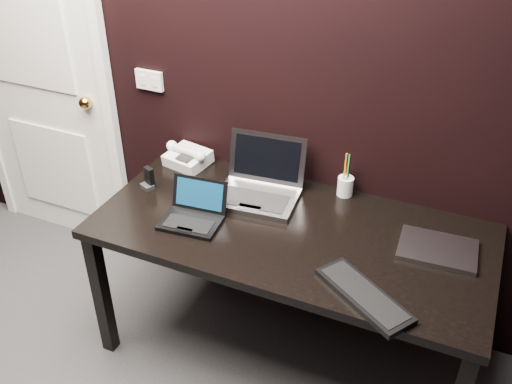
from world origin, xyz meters
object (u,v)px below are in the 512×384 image
at_px(netbook, 193,214).
at_px(pen_cup, 345,185).
at_px(desk, 290,242).
at_px(mobile_phone, 149,180).
at_px(door, 37,73).
at_px(silver_laptop, 259,187).
at_px(ext_keyboard, 364,295).
at_px(desk_phone, 187,157).
at_px(closed_laptop, 438,249).

distance_m(netbook, pen_cup, 0.72).
xyz_separation_m(desk, mobile_phone, (-0.73, 0.03, 0.12)).
height_order(door, silver_laptop, door).
relative_size(ext_keyboard, mobile_phone, 3.88).
bearing_deg(mobile_phone, netbook, -24.76).
bearing_deg(ext_keyboard, desk, 143.78).
bearing_deg(pen_cup, netbook, -139.24).
distance_m(netbook, desk_phone, 0.49).
height_order(door, desk, door).
bearing_deg(closed_laptop, desk, -171.15).
bearing_deg(desk, door, 167.18).
bearing_deg(ext_keyboard, pen_cup, 112.24).
xyz_separation_m(netbook, desk_phone, (-0.26, 0.41, 0.01)).
distance_m(netbook, silver_laptop, 0.35).
relative_size(door, netbook, 7.83).
distance_m(desk, pen_cup, 0.40).
bearing_deg(closed_laptop, silver_laptop, 174.25).
height_order(netbook, pen_cup, pen_cup).
xyz_separation_m(ext_keyboard, closed_laptop, (0.20, 0.38, -0.00)).
bearing_deg(closed_laptop, desk_phone, 171.11).
bearing_deg(door, mobile_phone, -20.72).
bearing_deg(closed_laptop, pen_cup, 151.36).
bearing_deg(pen_cup, desk, -111.33).
height_order(netbook, desk_phone, netbook).
height_order(desk, mobile_phone, mobile_phone).
distance_m(door, closed_laptop, 2.29).
distance_m(silver_laptop, mobile_phone, 0.53).
distance_m(door, mobile_phone, 1.02).
bearing_deg(ext_keyboard, desk_phone, 151.36).
bearing_deg(desk, silver_laptop, 141.77).
distance_m(mobile_phone, pen_cup, 0.93).
height_order(ext_keyboard, mobile_phone, mobile_phone).
bearing_deg(desk, pen_cup, 68.67).
bearing_deg(netbook, pen_cup, 40.76).
xyz_separation_m(ext_keyboard, mobile_phone, (-1.13, 0.32, 0.03)).
xyz_separation_m(netbook, mobile_phone, (-0.32, 0.15, 0.01)).
bearing_deg(pen_cup, door, 179.14).
height_order(desk, pen_cup, pen_cup).
bearing_deg(silver_laptop, mobile_phone, -163.68).
height_order(door, desk_phone, door).
relative_size(door, desk, 1.26).
distance_m(netbook, mobile_phone, 0.36).
bearing_deg(netbook, door, 158.20).
xyz_separation_m(door, ext_keyboard, (2.05, -0.67, -0.29)).
distance_m(silver_laptop, pen_cup, 0.40).
xyz_separation_m(netbook, pen_cup, (0.54, 0.47, 0.02)).
distance_m(desk_phone, mobile_phone, 0.27).
relative_size(closed_laptop, pen_cup, 1.49).
bearing_deg(door, desk_phone, -4.80).
distance_m(silver_laptop, desk_phone, 0.46).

